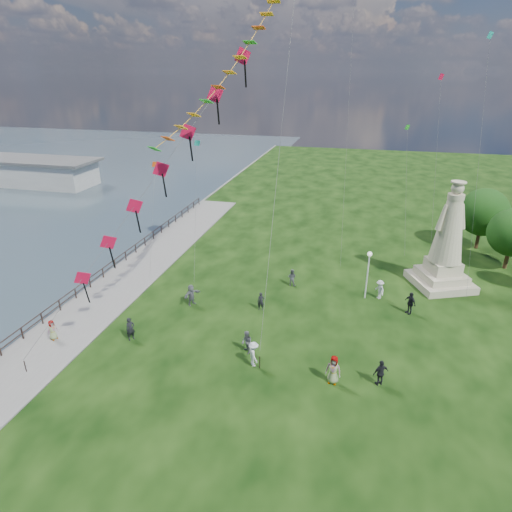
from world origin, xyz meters
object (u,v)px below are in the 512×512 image
(person_5, at_px, (191,295))
(person_6, at_px, (261,301))
(person_2, at_px, (254,354))
(person_8, at_px, (380,289))
(person_9, at_px, (410,303))
(pier_pavilion, at_px, (15,170))
(lamppost, at_px, (368,265))
(person_0, at_px, (130,329))
(person_7, at_px, (292,277))
(person_1, at_px, (247,342))
(statue, at_px, (446,248))
(person_4, at_px, (333,370))
(person_10, at_px, (53,331))
(person_3, at_px, (381,373))

(person_5, height_order, person_6, person_5)
(person_2, distance_m, person_5, 9.24)
(person_8, height_order, person_9, person_9)
(pier_pavilion, distance_m, lamppost, 65.13)
(person_0, relative_size, person_7, 1.10)
(person_7, bearing_deg, person_6, 79.08)
(person_5, bearing_deg, person_2, -105.90)
(person_1, height_order, person_9, person_9)
(person_5, relative_size, person_7, 1.14)
(person_2, relative_size, person_7, 1.11)
(lamppost, relative_size, person_9, 2.28)
(lamppost, relative_size, person_0, 2.43)
(statue, relative_size, person_9, 5.08)
(person_4, height_order, person_7, person_4)
(person_5, xyz_separation_m, person_6, (5.59, 0.54, -0.14))
(pier_pavilion, bearing_deg, person_6, -32.13)
(pier_pavilion, height_order, person_6, pier_pavilion)
(person_2, xyz_separation_m, person_4, (5.03, -0.45, 0.08))
(person_8, bearing_deg, pier_pavilion, -146.33)
(person_6, relative_size, person_8, 0.91)
(person_6, xyz_separation_m, person_8, (9.04, 4.21, 0.07))
(person_10, bearing_deg, person_6, -41.80)
(lamppost, bearing_deg, person_0, -147.29)
(person_5, relative_size, person_8, 1.08)
(person_1, height_order, person_10, person_1)
(lamppost, bearing_deg, person_3, -84.62)
(pier_pavilion, relative_size, person_8, 18.26)
(statue, bearing_deg, pier_pavilion, 136.57)
(person_3, relative_size, person_10, 1.17)
(lamppost, bearing_deg, person_6, -153.29)
(person_9, bearing_deg, person_0, -104.92)
(person_1, distance_m, person_9, 13.50)
(person_7, relative_size, person_9, 0.85)
(person_4, bearing_deg, person_9, 71.22)
(person_3, height_order, person_5, person_5)
(lamppost, distance_m, person_1, 12.44)
(person_5, height_order, person_9, person_9)
(lamppost, height_order, person_4, lamppost)
(person_9, bearing_deg, person_10, -106.72)
(statue, xyz_separation_m, person_1, (-13.88, -13.66, -2.68))
(lamppost, relative_size, person_6, 2.77)
(person_1, bearing_deg, person_10, -119.89)
(person_1, xyz_separation_m, person_7, (1.25, 10.42, -0.04))
(person_6, bearing_deg, person_3, -44.47)
(person_1, distance_m, person_4, 6.03)
(person_4, height_order, person_9, person_4)
(person_0, xyz_separation_m, person_4, (14.05, -1.14, 0.08))
(person_0, xyz_separation_m, person_9, (19.13, 8.46, 0.06))
(person_1, xyz_separation_m, person_10, (-13.46, -1.88, -0.08))
(lamppost, distance_m, person_7, 6.72)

